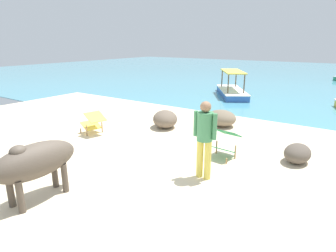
{
  "coord_description": "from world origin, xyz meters",
  "views": [
    {
      "loc": [
        4.18,
        -3.21,
        2.77
      ],
      "look_at": [
        -0.1,
        3.0,
        0.55
      ],
      "focal_mm": 30.83,
      "sensor_mm": 36.0,
      "label": 1
    }
  ],
  "objects_px": {
    "cow": "(33,162)",
    "person_standing": "(205,134)",
    "boat_blue": "(232,90)",
    "deck_chair_far": "(93,122)",
    "deck_chair_near": "(225,142)"
  },
  "relations": [
    {
      "from": "deck_chair_near",
      "to": "person_standing",
      "type": "relative_size",
      "value": 0.5
    },
    {
      "from": "deck_chair_far",
      "to": "boat_blue",
      "type": "xyz_separation_m",
      "value": [
        0.88,
        8.64,
        -0.13
      ]
    },
    {
      "from": "boat_blue",
      "to": "deck_chair_far",
      "type": "bearing_deg",
      "value": -38.13
    },
    {
      "from": "person_standing",
      "to": "boat_blue",
      "type": "xyz_separation_m",
      "value": [
        -3.28,
        9.37,
        -0.7
      ]
    },
    {
      "from": "deck_chair_far",
      "to": "person_standing",
      "type": "relative_size",
      "value": 0.54
    },
    {
      "from": "cow",
      "to": "deck_chair_near",
      "type": "relative_size",
      "value": 2.38
    },
    {
      "from": "cow",
      "to": "person_standing",
      "type": "distance_m",
      "value": 3.2
    },
    {
      "from": "deck_chair_far",
      "to": "boat_blue",
      "type": "distance_m",
      "value": 8.68
    },
    {
      "from": "person_standing",
      "to": "deck_chair_near",
      "type": "bearing_deg",
      "value": -175.23
    },
    {
      "from": "deck_chair_far",
      "to": "person_standing",
      "type": "bearing_deg",
      "value": -176.77
    },
    {
      "from": "deck_chair_near",
      "to": "boat_blue",
      "type": "bearing_deg",
      "value": -152.8
    },
    {
      "from": "cow",
      "to": "boat_blue",
      "type": "relative_size",
      "value": 0.52
    },
    {
      "from": "deck_chair_near",
      "to": "person_standing",
      "type": "distance_m",
      "value": 1.43
    },
    {
      "from": "deck_chair_near",
      "to": "deck_chair_far",
      "type": "distance_m",
      "value": 4.1
    },
    {
      "from": "deck_chair_near",
      "to": "cow",
      "type": "bearing_deg",
      "value": -21.25
    }
  ]
}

